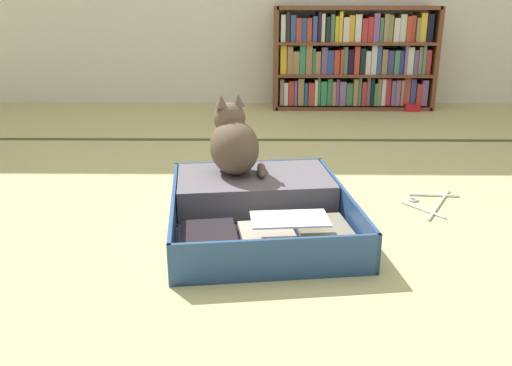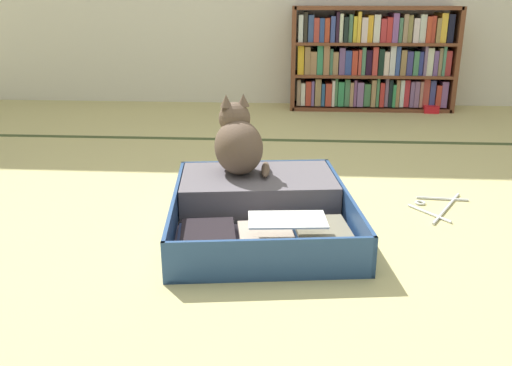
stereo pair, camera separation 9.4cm
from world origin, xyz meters
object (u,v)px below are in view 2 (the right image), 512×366
at_px(bookshelf, 372,60).
at_px(open_suitcase, 260,205).
at_px(black_cat, 237,143).
at_px(clothes_hanger, 437,206).
at_px(small_red_pouch, 431,109).

distance_m(bookshelf, open_suitcase, 2.22).
bearing_deg(bookshelf, black_cat, -111.12).
bearing_deg(clothes_hanger, black_cat, -179.27).
bearing_deg(bookshelf, clothes_hanger, -89.70).
bearing_deg(clothes_hanger, bookshelf, 90.30).
xyz_separation_m(open_suitcase, clothes_hanger, (0.67, 0.15, -0.05)).
xyz_separation_m(bookshelf, black_cat, (-0.76, -1.96, -0.10)).
height_order(clothes_hanger, small_red_pouch, small_red_pouch).
distance_m(black_cat, small_red_pouch, 2.18).
bearing_deg(open_suitcase, black_cat, 122.92).
relative_size(open_suitcase, small_red_pouch, 8.35).
distance_m(bookshelf, black_cat, 2.10).
bearing_deg(open_suitcase, small_red_pouch, 61.37).
bearing_deg(small_red_pouch, bookshelf, 162.68).
height_order(bookshelf, black_cat, bookshelf).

